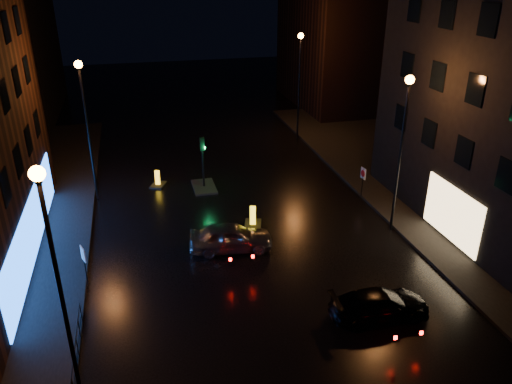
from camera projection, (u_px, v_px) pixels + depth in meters
ground at (287, 323)px, 20.15m from camera, size 120.00×120.00×0.00m
pavement_right at (467, 201)px, 30.28m from camera, size 12.00×44.00×0.15m
building_far_left at (0, 39)px, 44.43m from camera, size 8.00×16.00×14.00m
building_far_right at (336, 43)px, 49.13m from camera, size 8.00×14.00×12.00m
street_lamp_lnear at (54, 257)px, 14.31m from camera, size 0.44×0.44×8.37m
street_lamp_lfar at (85, 110)px, 28.39m from camera, size 0.44×0.44×8.37m
street_lamp_rnear at (403, 132)px, 24.83m from camera, size 0.44×0.44×8.37m
street_lamp_rfar at (300, 70)px, 38.91m from camera, size 0.44×0.44×8.37m
traffic_signal at (204, 181)px, 31.99m from camera, size 1.40×2.40×3.45m
guard_railing at (75, 362)px, 17.17m from camera, size 0.05×6.04×1.00m
silver_hatchback at (231, 237)px, 24.99m from camera, size 4.33×2.18×1.41m
dark_sedan at (380, 305)px, 20.26m from camera, size 4.18×1.82×1.20m
bollard_near at (253, 222)px, 27.45m from camera, size 1.23×1.54×1.17m
bollard_far at (158, 182)px, 32.40m from camera, size 1.22×1.42×1.05m
road_sign_left at (84, 257)px, 21.70m from camera, size 0.23×0.48×2.08m
road_sign_right at (363, 176)px, 29.88m from camera, size 0.11×0.51×2.11m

